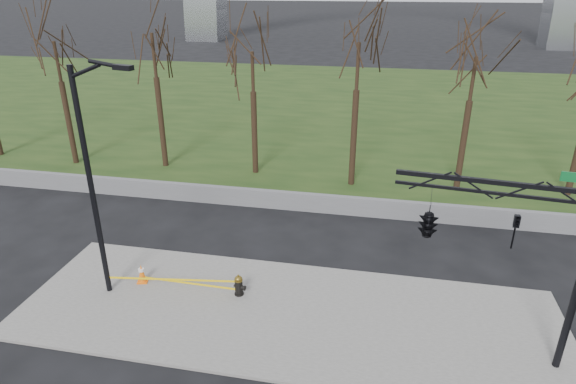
% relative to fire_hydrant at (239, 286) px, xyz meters
% --- Properties ---
extents(ground, '(500.00, 500.00, 0.00)m').
position_rel_fire_hydrant_xyz_m(ground, '(1.83, -0.67, -0.47)').
color(ground, black).
rests_on(ground, ground).
extents(sidewalk, '(18.00, 6.00, 0.10)m').
position_rel_fire_hydrant_xyz_m(sidewalk, '(1.83, -0.67, -0.42)').
color(sidewalk, slate).
rests_on(sidewalk, ground).
extents(grass_strip, '(120.00, 40.00, 0.06)m').
position_rel_fire_hydrant_xyz_m(grass_strip, '(1.83, 29.33, -0.44)').
color(grass_strip, '#1B3312').
rests_on(grass_strip, ground).
extents(guardrail, '(60.00, 0.30, 0.90)m').
position_rel_fire_hydrant_xyz_m(guardrail, '(1.83, 7.33, -0.02)').
color(guardrail, '#59595B').
rests_on(guardrail, ground).
extents(tree_row, '(54.04, 4.00, 8.38)m').
position_rel_fire_hydrant_xyz_m(tree_row, '(5.85, 11.33, 3.72)').
color(tree_row, black).
rests_on(tree_row, ground).
extents(fire_hydrant, '(0.51, 0.33, 0.81)m').
position_rel_fire_hydrant_xyz_m(fire_hydrant, '(0.00, 0.00, 0.00)').
color(fire_hydrant, black).
rests_on(fire_hydrant, sidewalk).
extents(traffic_cone, '(0.45, 0.45, 0.72)m').
position_rel_fire_hydrant_xyz_m(traffic_cone, '(-3.71, 0.07, -0.01)').
color(traffic_cone, orange).
rests_on(traffic_cone, sidewalk).
extents(street_light, '(2.36, 0.70, 8.21)m').
position_rel_fire_hydrant_xyz_m(street_light, '(-4.41, -0.70, 4.22)').
color(street_light, black).
rests_on(street_light, ground).
extents(traffic_signal_mast, '(5.08, 2.53, 6.00)m').
position_rel_fire_hydrant_xyz_m(traffic_signal_mast, '(6.69, -1.17, 3.68)').
color(traffic_signal_mast, black).
rests_on(traffic_signal_mast, ground).
extents(caution_tape, '(4.63, 0.73, 0.42)m').
position_rel_fire_hydrant_xyz_m(caution_tape, '(-2.12, -0.16, 0.01)').
color(caution_tape, yellow).
rests_on(caution_tape, ground).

